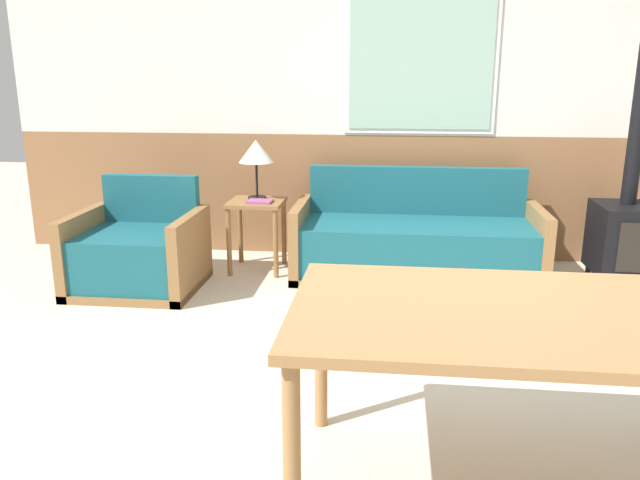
{
  "coord_description": "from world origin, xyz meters",
  "views": [
    {
      "loc": [
        -0.17,
        -2.88,
        1.6
      ],
      "look_at": [
        -0.62,
        0.96,
        0.57
      ],
      "focal_mm": 35.0,
      "sensor_mm": 36.0,
      "label": 1
    }
  ],
  "objects_px": {
    "couch": "(416,244)",
    "dining_table": "(517,329)",
    "table_lamp": "(256,153)",
    "side_table": "(257,216)",
    "wood_stove": "(628,216)",
    "armchair": "(138,255)"
  },
  "relations": [
    {
      "from": "couch",
      "to": "armchair",
      "type": "distance_m",
      "value": 2.18
    },
    {
      "from": "table_lamp",
      "to": "dining_table",
      "type": "bearing_deg",
      "value": -60.71
    },
    {
      "from": "armchair",
      "to": "table_lamp",
      "type": "xyz_separation_m",
      "value": [
        0.79,
        0.64,
        0.71
      ]
    },
    {
      "from": "wood_stove",
      "to": "armchair",
      "type": "bearing_deg",
      "value": -171.89
    },
    {
      "from": "armchair",
      "to": "table_lamp",
      "type": "height_order",
      "value": "table_lamp"
    },
    {
      "from": "side_table",
      "to": "table_lamp",
      "type": "bearing_deg",
      "value": 96.46
    },
    {
      "from": "dining_table",
      "to": "couch",
      "type": "bearing_deg",
      "value": 95.55
    },
    {
      "from": "table_lamp",
      "to": "wood_stove",
      "type": "height_order",
      "value": "wood_stove"
    },
    {
      "from": "dining_table",
      "to": "wood_stove",
      "type": "distance_m",
      "value": 3.03
    },
    {
      "from": "armchair",
      "to": "dining_table",
      "type": "bearing_deg",
      "value": -51.28
    },
    {
      "from": "couch",
      "to": "dining_table",
      "type": "distance_m",
      "value": 2.78
    },
    {
      "from": "couch",
      "to": "armchair",
      "type": "relative_size",
      "value": 2.12
    },
    {
      "from": "armchair",
      "to": "dining_table",
      "type": "relative_size",
      "value": 0.56
    },
    {
      "from": "couch",
      "to": "table_lamp",
      "type": "xyz_separation_m",
      "value": [
        -1.32,
        0.09,
        0.71
      ]
    },
    {
      "from": "table_lamp",
      "to": "armchair",
      "type": "bearing_deg",
      "value": -141.05
    },
    {
      "from": "dining_table",
      "to": "wood_stove",
      "type": "xyz_separation_m",
      "value": [
        1.33,
        2.71,
        -0.15
      ]
    },
    {
      "from": "table_lamp",
      "to": "wood_stove",
      "type": "xyz_separation_m",
      "value": [
        2.92,
        -0.11,
        -0.42
      ]
    },
    {
      "from": "armchair",
      "to": "couch",
      "type": "bearing_deg",
      "value": 5.84
    },
    {
      "from": "side_table",
      "to": "wood_stove",
      "type": "relative_size",
      "value": 0.24
    },
    {
      "from": "wood_stove",
      "to": "dining_table",
      "type": "bearing_deg",
      "value": -116.19
    },
    {
      "from": "couch",
      "to": "dining_table",
      "type": "relative_size",
      "value": 1.18
    },
    {
      "from": "side_table",
      "to": "wood_stove",
      "type": "bearing_deg",
      "value": -0.69
    }
  ]
}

